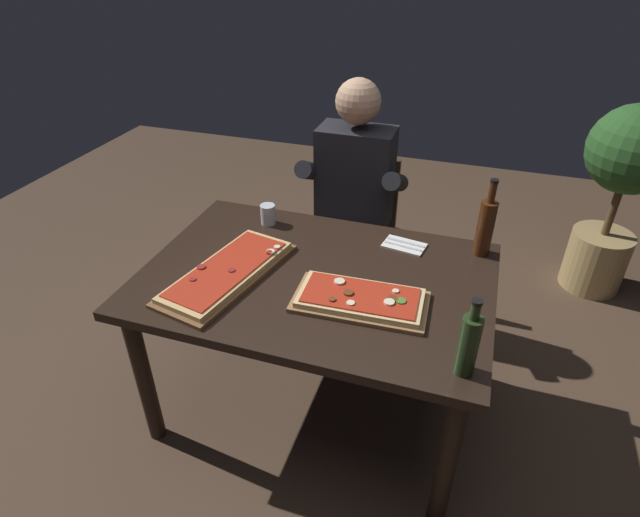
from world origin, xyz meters
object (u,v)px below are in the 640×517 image
dining_table (316,294)px  pizza_rectangular_left (228,272)px  seated_diner (352,196)px  potted_plant_corner (622,184)px  pizza_rectangular_front (360,299)px  oil_bottle_amber (486,226)px  wine_bottle_dark (469,343)px  diner_chair (356,228)px  tumbler_near_camera (268,215)px

dining_table → pizza_rectangular_left: size_ratio=2.09×
pizza_rectangular_left → seated_diner: seated_diner is taller
dining_table → potted_plant_corner: bearing=47.4°
pizza_rectangular_front → potted_plant_corner: size_ratio=0.44×
pizza_rectangular_left → oil_bottle_amber: oil_bottle_amber is taller
dining_table → oil_bottle_amber: 0.76m
pizza_rectangular_front → oil_bottle_amber: bearing=51.3°
dining_table → pizza_rectangular_front: bearing=-29.8°
wine_bottle_dark → potted_plant_corner: 1.95m
seated_diner → oil_bottle_amber: bearing=-28.1°
diner_chair → seated_diner: bearing=-90.0°
wine_bottle_dark → potted_plant_corner: size_ratio=0.25×
pizza_rectangular_front → tumbler_near_camera: bearing=140.9°
dining_table → pizza_rectangular_front: size_ratio=2.76×
pizza_rectangular_front → dining_table: bearing=150.2°
pizza_rectangular_front → wine_bottle_dark: (0.40, -0.23, 0.10)m
dining_table → seated_diner: 0.74m
pizza_rectangular_left → oil_bottle_amber: bearing=27.5°
oil_bottle_amber → dining_table: bearing=-148.4°
wine_bottle_dark → tumbler_near_camera: size_ratio=2.96×
seated_diner → wine_bottle_dark: bearing=-58.8°
pizza_rectangular_left → dining_table: bearing=19.1°
tumbler_near_camera → potted_plant_corner: potted_plant_corner is taller
pizza_rectangular_front → tumbler_near_camera: size_ratio=5.32×
pizza_rectangular_front → tumbler_near_camera: (-0.57, 0.46, 0.02)m
pizza_rectangular_front → pizza_rectangular_left: (-0.55, 0.01, -0.00)m
tumbler_near_camera → diner_chair: 0.67m
dining_table → diner_chair: diner_chair is taller
pizza_rectangular_left → wine_bottle_dark: wine_bottle_dark is taller
seated_diner → potted_plant_corner: size_ratio=1.16×
tumbler_near_camera → pizza_rectangular_left: bearing=-88.0°
dining_table → wine_bottle_dark: size_ratio=4.96×
oil_bottle_amber → diner_chair: bearing=144.5°
potted_plant_corner → diner_chair: bearing=-156.7°
pizza_rectangular_left → wine_bottle_dark: (0.95, -0.24, 0.10)m
dining_table → diner_chair: 0.87m
dining_table → wine_bottle_dark: bearing=-30.3°
tumbler_near_camera → wine_bottle_dark: bearing=-35.8°
pizza_rectangular_front → potted_plant_corner: 1.93m
wine_bottle_dark → tumbler_near_camera: bearing=144.2°
dining_table → potted_plant_corner: (1.33, 1.45, 0.05)m
pizza_rectangular_left → tumbler_near_camera: bearing=92.0°
pizza_rectangular_front → seated_diner: size_ratio=0.38×
pizza_rectangular_front → oil_bottle_amber: size_ratio=1.48×
oil_bottle_amber → tumbler_near_camera: bearing=-177.5°
dining_table → oil_bottle_amber: oil_bottle_amber is taller
oil_bottle_amber → seated_diner: size_ratio=0.26×
pizza_rectangular_front → wine_bottle_dark: size_ratio=1.80×
oil_bottle_amber → tumbler_near_camera: 0.97m
wine_bottle_dark → tumbler_near_camera: wine_bottle_dark is taller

